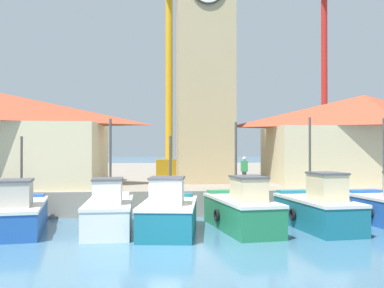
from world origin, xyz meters
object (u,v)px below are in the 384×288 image
Objects in this scene: fishing_boat_right_inner at (318,209)px; clock_tower at (205,45)px; dock_worker_near_tower at (244,172)px; fishing_boat_mid_left at (109,212)px; port_crane_near at (324,79)px; fishing_boat_center at (169,213)px; fishing_boat_left_inner at (19,213)px; warehouse_right at (364,137)px; fishing_boat_mid_right at (241,210)px; port_crane_far at (169,84)px.

clock_tower reaches higher than fishing_boat_right_inner.
fishing_boat_right_inner is 5.54m from dock_worker_near_tower.
port_crane_near reaches higher than fishing_boat_mid_left.
fishing_boat_center reaches higher than dock_worker_near_tower.
fishing_boat_right_inner is at bearing -67.75° from clock_tower.
fishing_boat_mid_left reaches higher than fishing_boat_left_inner.
fishing_boat_left_inner is at bearing -156.08° from warehouse_right.
fishing_boat_mid_right is 18.44m from port_crane_far.
dock_worker_near_tower is at bearing -122.12° from port_crane_near.
port_crane_far is at bearing 104.43° from clock_tower.
fishing_boat_mid_right is 12.64m from clock_tower.
port_crane_near reaches higher than fishing_boat_right_inner.
fishing_boat_center is at bearing -126.26° from dock_worker_near_tower.
fishing_boat_left_inner is 1.14× the size of fishing_boat_mid_left.
fishing_boat_center is (2.34, -0.52, 0.01)m from fishing_boat_mid_left.
fishing_boat_right_inner is at bearing -111.43° from port_crane_near.
warehouse_right reaches higher than fishing_boat_center.
warehouse_right reaches higher than fishing_boat_mid_left.
clock_tower reaches higher than warehouse_right.
fishing_boat_right_inner is at bearing -125.53° from warehouse_right.
clock_tower reaches higher than fishing_boat_mid_right.
fishing_boat_center is 2.97m from fishing_boat_mid_right.
port_crane_near is (8.67, 22.08, 8.85)m from fishing_boat_right_inner.
fishing_boat_left_inner is 0.25× the size of port_crane_near.
fishing_boat_left_inner is 19.05m from port_crane_far.
warehouse_right is (5.90, 8.26, 3.13)m from fishing_boat_right_inner.
port_crane_near reaches higher than fishing_boat_mid_right.
fishing_boat_mid_left is 0.26× the size of port_crane_far.
warehouse_right is at bearing -35.98° from port_crane_far.
fishing_boat_mid_left reaches higher than dock_worker_near_tower.
port_crane_far is (2.78, 16.62, 7.45)m from fishing_boat_mid_left.
dock_worker_near_tower is (9.93, 4.66, 1.35)m from fishing_boat_left_inner.
fishing_boat_left_inner is 8.85m from fishing_boat_mid_right.
dock_worker_near_tower is (1.63, -4.06, -7.48)m from clock_tower.
clock_tower reaches higher than fishing_boat_center.
port_crane_near is at bearing 68.57° from fishing_boat_right_inner.
clock_tower is 10.78× the size of dock_worker_near_tower.
fishing_boat_right_inner is (6.09, 0.50, 0.03)m from fishing_boat_center.
fishing_boat_mid_right is at bearing -102.23° from dock_worker_near_tower.
warehouse_right is 0.65× the size of port_crane_far.
port_crane_near is 15.39m from port_crane_far.
fishing_boat_mid_left is 18.42m from port_crane_far.
fishing_boat_center is 18.69m from port_crane_far.
clock_tower is (4.74, 9.02, 8.80)m from fishing_boat_mid_left.
port_crane_near reaches higher than clock_tower.
fishing_boat_left_inner is 19.84m from warehouse_right.
warehouse_right is 0.54× the size of port_crane_near.
fishing_boat_center is at bearing -91.45° from port_crane_far.
fishing_boat_center is 0.26× the size of port_crane_far.
clock_tower is 17.97m from port_crane_near.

